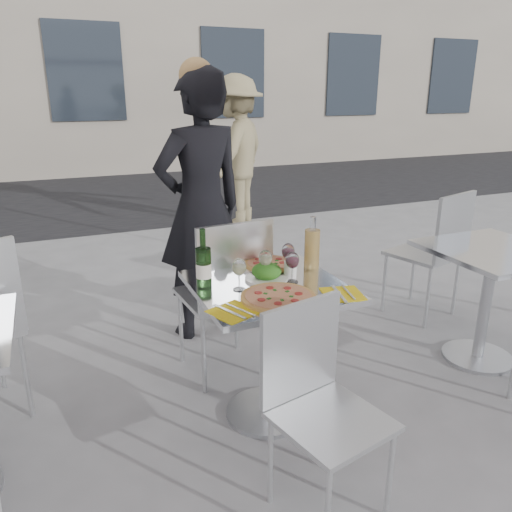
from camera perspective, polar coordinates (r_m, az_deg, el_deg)
name	(u,v)px	position (r m, az deg, el deg)	size (l,w,h in m)	color
ground	(267,413)	(2.82, 1.24, -17.53)	(80.00, 80.00, 0.00)	slate
street_asphalt	(109,194)	(8.79, -16.45, 6.77)	(24.00, 5.00, 0.00)	black
main_table	(268,323)	(2.55, 1.33, -7.64)	(0.72, 0.72, 0.75)	#B7BABF
side_table_right	(489,281)	(3.40, 25.09, -2.61)	(0.72, 0.72, 0.75)	#B7BABF
chair_far	(227,287)	(2.87, -3.31, -3.54)	(0.49, 0.50, 0.99)	silver
chair_near	(317,392)	(2.07, 6.96, -15.19)	(0.47, 0.48, 0.87)	silver
side_chair_rfar	(437,245)	(3.89, 19.96, 1.17)	(0.55, 0.56, 0.98)	silver
woman_diner	(201,208)	(3.39, -6.29, 5.42)	(0.66, 0.43, 1.80)	black
pedestrian_b	(237,152)	(6.35, -2.23, 11.76)	(1.20, 0.69, 1.85)	#8F825C
pizza_near	(278,297)	(2.28, 2.56, -4.74)	(0.35, 0.35, 0.02)	tan
pizza_far	(269,265)	(2.68, 1.51, -1.04)	(0.30, 0.30, 0.03)	white
salad_plate	(267,273)	(2.51, 1.23, -1.93)	(0.22, 0.22, 0.09)	white
wine_bottle	(204,266)	(2.39, -6.01, -1.11)	(0.07, 0.08, 0.29)	#21491B
carafe	(312,249)	(2.63, 6.42, 0.83)	(0.08, 0.08, 0.29)	#DCB45E
sugar_shaker	(290,267)	(2.54, 3.94, -1.28)	(0.06, 0.06, 0.11)	white
wineglass_white_a	(239,268)	(2.35, -1.95, -1.40)	(0.07, 0.07, 0.16)	white
wineglass_white_b	(265,259)	(2.48, 1.09, -0.35)	(0.07, 0.07, 0.16)	white
wineglass_red_a	(292,261)	(2.46, 4.18, -0.60)	(0.07, 0.07, 0.16)	white
wineglass_red_b	(288,252)	(2.59, 3.70, 0.44)	(0.07, 0.07, 0.16)	white
napkin_left	(233,311)	(2.16, -2.60, -6.33)	(0.23, 0.23, 0.01)	yellow
napkin_right	(343,294)	(2.37, 9.86, -4.25)	(0.22, 0.22, 0.01)	yellow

